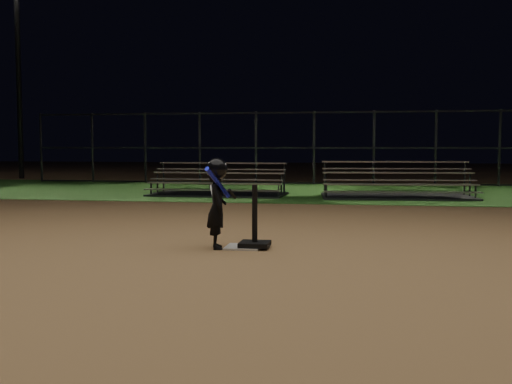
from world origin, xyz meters
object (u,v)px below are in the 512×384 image
object	(u,v)px
home_plate	(243,247)
bleacher_right	(397,190)
light_pole_left	(17,55)
batting_tee	(255,235)
bleacher_left	(218,189)
child_batter	(217,201)

from	to	relation	value
home_plate	bleacher_right	bearing A→B (deg)	72.99
home_plate	light_pole_left	distance (m)	19.79
home_plate	batting_tee	distance (m)	0.22
bleacher_right	home_plate	bearing A→B (deg)	-111.91
bleacher_left	light_pole_left	world-z (taller)	light_pole_left
batting_tee	home_plate	bearing A→B (deg)	178.76
light_pole_left	home_plate	bearing A→B (deg)	-51.23
bleacher_left	home_plate	bearing A→B (deg)	-73.12
child_batter	batting_tee	bearing A→B (deg)	-97.17
home_plate	bleacher_left	distance (m)	8.32
bleacher_left	bleacher_right	world-z (taller)	bleacher_right
home_plate	batting_tee	world-z (taller)	batting_tee
bleacher_left	batting_tee	bearing A→B (deg)	-72.13
batting_tee	light_pole_left	xyz separation A→B (m)	(-12.15, 14.95, 4.78)
bleacher_left	child_batter	bearing A→B (deg)	-75.46
child_batter	bleacher_right	bearing A→B (deg)	-37.77
home_plate	light_pole_left	xyz separation A→B (m)	(-12.00, 14.94, 4.93)
child_batter	bleacher_left	distance (m)	8.35
bleacher_right	batting_tee	bearing A→B (deg)	-110.92
bleacher_right	light_pole_left	bearing A→B (deg)	149.54
home_plate	child_batter	world-z (taller)	child_batter
batting_tee	bleacher_left	world-z (taller)	bleacher_left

